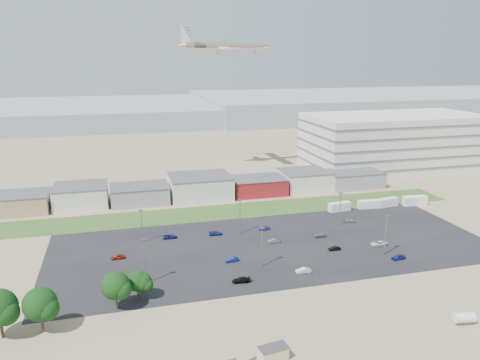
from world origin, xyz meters
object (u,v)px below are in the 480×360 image
object	(u,v)px
parked_car_2	(399,257)
parked_car_10	(116,293)
parked_car_11	(265,228)
parked_car_6	(216,233)
parked_car_12	(319,235)
portable_shed	(273,353)
parked_car_4	(232,260)
parked_car_7	(274,241)
airliner	(225,46)
parked_car_9	(170,236)
parked_car_1	(334,248)
parked_car_13	(303,270)
parked_car_0	(379,244)
parked_car_3	(241,280)
box_trailer_a	(340,207)
storage_tank_nw	(464,318)
parked_car_8	(350,221)
parked_car_5	(118,257)

from	to	relation	value
parked_car_2	parked_car_10	world-z (taller)	parked_car_2
parked_car_11	parked_car_10	bearing A→B (deg)	126.26
parked_car_6	parked_car_12	size ratio (longest dim) A/B	1.07
portable_shed	parked_car_4	size ratio (longest dim) A/B	1.42
parked_car_2	parked_car_7	xyz separation A→B (m)	(-27.39, 18.89, -0.07)
airliner	parked_car_2	size ratio (longest dim) A/B	11.37
parked_car_6	parked_car_9	world-z (taller)	parked_car_6
parked_car_1	parked_car_9	size ratio (longest dim) A/B	0.83
parked_car_10	parked_car_13	distance (m)	43.75
parked_car_9	parked_car_7	bearing A→B (deg)	-113.19
parked_car_9	parked_car_0	bearing A→B (deg)	-112.12
portable_shed	parked_car_1	size ratio (longest dim) A/B	1.51
parked_car_3	parked_car_11	size ratio (longest dim) A/B	1.22
box_trailer_a	parked_car_0	bearing A→B (deg)	-102.76
storage_tank_nw	parked_car_13	world-z (taller)	storage_tank_nw
parked_car_9	parked_car_11	bearing A→B (deg)	-92.99
parked_car_4	parked_car_11	bearing A→B (deg)	135.65
storage_tank_nw	parked_car_12	world-z (taller)	storage_tank_nw
parked_car_3	parked_car_8	world-z (taller)	parked_car_3
box_trailer_a	parked_car_4	world-z (taller)	box_trailer_a
parked_car_5	parked_car_11	size ratio (longest dim) A/B	1.01
parked_car_13	parked_car_2	bearing A→B (deg)	94.69
parked_car_7	parked_car_11	size ratio (longest dim) A/B	1.01
portable_shed	parked_car_3	bearing A→B (deg)	77.45
box_trailer_a	parked_car_9	size ratio (longest dim) A/B	1.91
parked_car_3	parked_car_9	size ratio (longest dim) A/B	1.04
storage_tank_nw	parked_car_8	xyz separation A→B (m)	(6.20, 58.24, -0.63)
parked_car_1	parked_car_2	world-z (taller)	parked_car_2
airliner	parked_car_6	world-z (taller)	airliner
parked_car_2	parked_car_5	xyz separation A→B (m)	(-69.68, 18.91, -0.05)
parked_car_7	portable_shed	bearing A→B (deg)	-14.00
parked_car_3	parked_car_4	bearing A→B (deg)	-177.93
parked_car_3	parked_car_7	world-z (taller)	parked_car_3
airliner	parked_car_6	bearing A→B (deg)	-109.27
parked_car_0	parked_car_11	xyz separation A→B (m)	(-26.62, 19.78, -0.07)
parked_car_7	parked_car_12	bearing A→B (deg)	97.91
parked_car_0	parked_car_9	size ratio (longest dim) A/B	1.13
parked_car_3	parked_car_9	world-z (taller)	parked_car_3
parked_car_7	parked_car_11	xyz separation A→B (m)	(0.67, 10.26, -0.00)
box_trailer_a	parked_car_8	distance (m)	11.54
airliner	parked_car_8	world-z (taller)	airliner
parked_car_1	airliner	bearing A→B (deg)	-175.06
airliner	parked_car_6	distance (m)	96.81
parked_car_0	parked_car_6	world-z (taller)	parked_car_0
parked_car_2	parked_car_0	bearing A→B (deg)	174.14
parked_car_0	parked_car_4	distance (m)	41.67
storage_tank_nw	parked_car_1	size ratio (longest dim) A/B	1.21
parked_car_8	parked_car_6	bearing A→B (deg)	97.43
storage_tank_nw	parked_car_0	distance (m)	39.30
parked_car_4	airliner	bearing A→B (deg)	160.76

